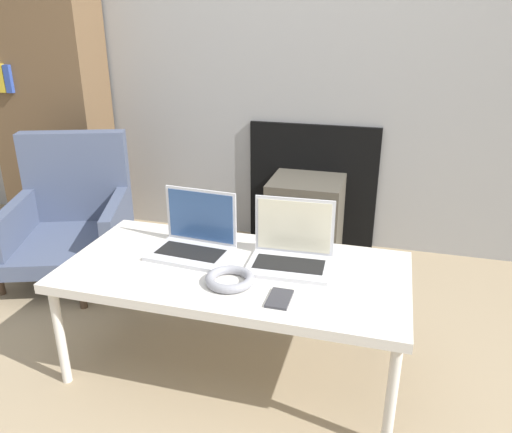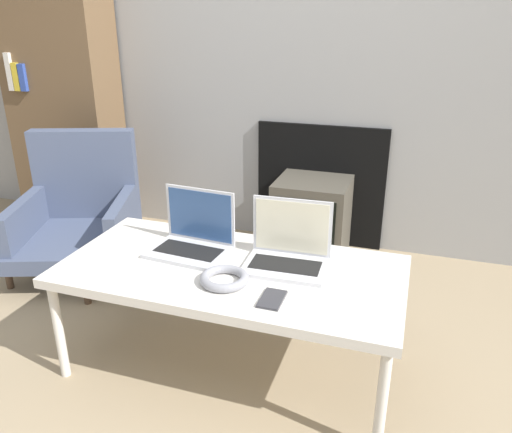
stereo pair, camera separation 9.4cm
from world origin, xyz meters
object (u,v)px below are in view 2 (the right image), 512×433
Objects in this scene: laptop_right at (288,251)px; laptop_left at (193,237)px; headphones at (224,278)px; tv at (312,218)px; armchair at (81,209)px; phone at (272,299)px.

laptop_left is at bearing 177.54° from laptop_right.
laptop_left reaches higher than headphones.
laptop_left is 0.70× the size of tv.
laptop_left is 1.84× the size of headphones.
tv is (-0.12, 1.00, -0.27)m from laptop_right.
laptop_left is at bearing 135.86° from headphones.
laptop_right is at bearing -83.28° from tv.
headphones is 1.35m from armchair.
phone is at bearing -50.08° from armchair.
laptop_right is at bearing 93.92° from phone.
armchair reaches higher than phone.
phone is (0.19, -0.06, -0.01)m from headphones.
tv is at bearing 79.28° from laptop_left.
tv is at bearing 87.24° from headphones.
armchair is (-1.20, -0.50, 0.10)m from tv.
armchair is at bearing -157.29° from tv.
laptop_left is 0.39m from laptop_right.
laptop_right is 2.54× the size of phone.
laptop_left is 1.07m from tv.
tv is (-0.14, 1.27, -0.22)m from phone.
headphones is at bearing -39.51° from laptop_left.
laptop_right is 0.68× the size of tv.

